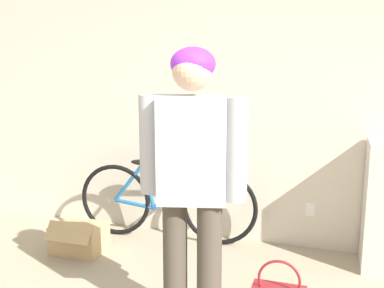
# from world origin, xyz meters

# --- Properties ---
(wall_back) EXTENTS (8.00, 0.07, 2.60)m
(wall_back) POSITION_xyz_m (0.00, 2.60, 1.30)
(wall_back) COLOR beige
(wall_back) RESTS_ON ground_plane
(person) EXTENTS (0.64, 0.32, 1.69)m
(person) POSITION_xyz_m (-0.07, 1.14, 1.00)
(person) COLOR #4C4238
(person) RESTS_ON ground_plane
(bicycle) EXTENTS (1.64, 0.46, 0.74)m
(bicycle) POSITION_xyz_m (-0.70, 2.37, 0.36)
(bicycle) COLOR black
(bicycle) RESTS_ON ground_plane
(cardboard_box) EXTENTS (0.43, 0.37, 0.30)m
(cardboard_box) POSITION_xyz_m (-1.31, 1.90, 0.12)
(cardboard_box) COLOR tan
(cardboard_box) RESTS_ON ground_plane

